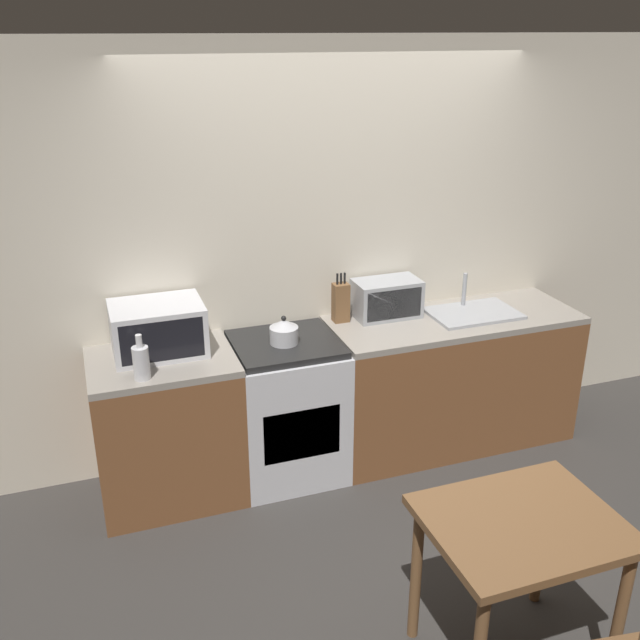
# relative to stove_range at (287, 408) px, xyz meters

# --- Properties ---
(ground_plane) EXTENTS (16.00, 16.00, 0.00)m
(ground_plane) POSITION_rel_stove_range_xyz_m (0.41, -0.87, -0.45)
(ground_plane) COLOR #33302D
(wall_back) EXTENTS (10.00, 0.06, 2.60)m
(wall_back) POSITION_rel_stove_range_xyz_m (0.41, 0.34, 0.85)
(wall_back) COLOR beige
(wall_back) RESTS_ON ground_plane
(counter_left_run) EXTENTS (0.82, 0.62, 0.90)m
(counter_left_run) POSITION_rel_stove_range_xyz_m (-0.73, 0.00, 0.00)
(counter_left_run) COLOR brown
(counter_left_run) RESTS_ON ground_plane
(counter_right_run) EXTENTS (1.64, 0.62, 0.90)m
(counter_right_run) POSITION_rel_stove_range_xyz_m (1.14, 0.00, 0.00)
(counter_right_run) COLOR brown
(counter_right_run) RESTS_ON ground_plane
(stove_range) EXTENTS (0.65, 0.62, 0.90)m
(stove_range) POSITION_rel_stove_range_xyz_m (0.00, 0.00, 0.00)
(stove_range) COLOR silver
(stove_range) RESTS_ON ground_plane
(kettle) EXTENTS (0.17, 0.17, 0.17)m
(kettle) POSITION_rel_stove_range_xyz_m (-0.01, -0.02, 0.53)
(kettle) COLOR #B7B7BC
(kettle) RESTS_ON stove_range
(microwave) EXTENTS (0.52, 0.39, 0.29)m
(microwave) POSITION_rel_stove_range_xyz_m (-0.73, 0.10, 0.60)
(microwave) COLOR silver
(microwave) RESTS_ON counter_left_run
(bottle) EXTENTS (0.09, 0.09, 0.25)m
(bottle) POSITION_rel_stove_range_xyz_m (-0.86, -0.21, 0.55)
(bottle) COLOR silver
(bottle) RESTS_ON counter_left_run
(knife_block) EXTENTS (0.10, 0.08, 0.32)m
(knife_block) POSITION_rel_stove_range_xyz_m (0.42, 0.19, 0.58)
(knife_block) COLOR brown
(knife_block) RESTS_ON counter_right_run
(toaster_oven) EXTENTS (0.42, 0.24, 0.24)m
(toaster_oven) POSITION_rel_stove_range_xyz_m (0.73, 0.17, 0.57)
(toaster_oven) COLOR #999BA0
(toaster_oven) RESTS_ON counter_right_run
(sink_basin) EXTENTS (0.57, 0.38, 0.24)m
(sink_basin) POSITION_rel_stove_range_xyz_m (1.28, 0.01, 0.47)
(sink_basin) COLOR #999BA0
(sink_basin) RESTS_ON counter_right_run
(dining_table) EXTENTS (0.79, 0.64, 0.76)m
(dining_table) POSITION_rel_stove_range_xyz_m (0.49, -1.74, 0.19)
(dining_table) COLOR brown
(dining_table) RESTS_ON ground_plane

